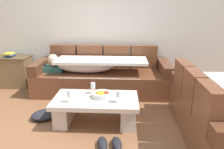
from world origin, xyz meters
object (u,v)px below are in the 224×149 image
Objects in this scene: couch_along_wall at (100,76)px; pair_of_shoes at (110,144)px; book_stack_on_cabinet at (9,55)px; wine_glass_near_right at (118,95)px; wine_glass_far_back at (93,86)px; side_cabinet at (13,72)px; open_magazine at (112,98)px; coffee_table at (96,107)px; couch_near_window at (220,114)px; wine_glass_near_left at (70,94)px; crumpled_garment at (45,114)px; fruit_bowl at (102,95)px.

couch_along_wall is 7.62× the size of pair_of_shoes.
wine_glass_near_right is at bearing -34.86° from book_stack_on_cabinet.
wine_glass_far_back is 2.28m from side_cabinet.
wine_glass_far_back is (0.02, -1.06, 0.17)m from couch_along_wall.
side_cabinet reaches higher than open_magazine.
coffee_table is 3.54× the size of pair_of_shoes.
couch_near_window is (1.68, -1.55, 0.01)m from couch_along_wall.
open_magazine is at bearing -76.08° from couch_along_wall.
wine_glass_near_left and wine_glass_far_back have the same top height.
side_cabinet is at bearing 129.63° from crumpled_garment.
wine_glass_near_right is at bearing -73.68° from couch_along_wall.
pair_of_shoes is 1.23m from crumpled_garment.
fruit_bowl is at bearing -34.81° from book_stack_on_cabinet.
couch_along_wall is at bearing 110.24° from open_magazine.
open_magazine is at bearing 16.60° from wine_glass_near_left.
open_magazine is 0.69m from pair_of_shoes.
wine_glass_far_back is 2.31m from book_stack_on_cabinet.
couch_along_wall is 1.41× the size of couch_near_window.
wine_glass_far_back reaches higher than coffee_table.
open_magazine is at bearing -33.48° from book_stack_on_cabinet.
couch_near_window is 4.01m from book_stack_on_cabinet.
open_magazine is 0.70× the size of crumpled_garment.
wine_glass_near_left is at bearing -44.60° from book_stack_on_cabinet.
side_cabinet is (-2.03, 1.43, -0.10)m from fruit_bowl.
pair_of_shoes is (-0.09, -0.45, -0.45)m from wine_glass_near_right.
fruit_bowl is at bearing 177.00° from open_magazine.
wine_glass_near_left is at bearing -155.60° from fruit_bowl.
wine_glass_near_left is 0.43m from wine_glass_far_back.
book_stack_on_cabinet is at bearing 146.05° from wine_glass_far_back.
wine_glass_near_right is 0.65m from pair_of_shoes.
couch_near_window is at bearing -4.68° from wine_glass_near_left.
fruit_bowl is (0.16, -1.20, 0.10)m from couch_along_wall.
fruit_bowl is at bearing -82.25° from couch_along_wall.
wine_glass_far_back reaches higher than crumpled_garment.
pair_of_shoes is at bearing -32.88° from crumpled_garment.
fruit_bowl is at bearing 24.40° from wine_glass_near_left.
wine_glass_near_left is 1.00× the size of wine_glass_far_back.
open_magazine is 2.65m from book_stack_on_cabinet.
book_stack_on_cabinet is at bearing 137.06° from pair_of_shoes.
pair_of_shoes is at bearing -82.86° from open_magazine.
wine_glass_far_back is 0.94m from pair_of_shoes.
book_stack_on_cabinet reaches higher than pair_of_shoes.
coffee_table is at bearing 111.88° from pair_of_shoes.
wine_glass_near_right is 2.80m from book_stack_on_cabinet.
side_cabinet is 3.18× the size of book_stack_on_cabinet.
open_magazine is at bearing 2.72° from coffee_table.
open_magazine is 1.24× the size of book_stack_on_cabinet.
wine_glass_near_right is at bearing -49.78° from open_magazine.
open_magazine is (0.30, -1.22, 0.06)m from couch_along_wall.
wine_glass_near_left is at bearing -100.28° from couch_along_wall.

